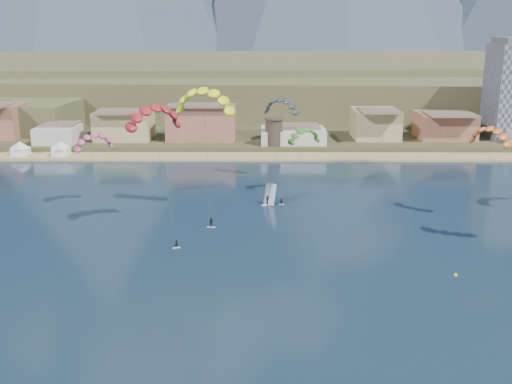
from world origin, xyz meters
TOP-DOWN VIEW (x-y plane):
  - ground at (0.00, 0.00)m, footprint 2400.00×2400.00m
  - beach at (0.00, 106.00)m, footprint 2200.00×12.00m
  - land at (0.00, 560.00)m, footprint 2200.00×900.00m
  - foothills at (22.39, 232.47)m, footprint 940.00×210.00m
  - town at (-40.00, 122.00)m, footprint 400.00×24.00m
  - watchtower at (5.00, 114.00)m, footprint 5.82×5.82m
  - kitesurfer_red at (-18.60, 40.06)m, footprint 11.66×14.48m
  - kitesurfer_yellow at (-10.45, 52.11)m, footprint 13.71×14.39m
  - kitesurfer_green at (10.66, 65.91)m, footprint 10.42×12.07m
  - distant_kite_pink at (-33.99, 55.27)m, footprint 9.11×7.71m
  - distant_kite_dark at (5.90, 79.80)m, footprint 10.01×7.62m
  - distant_kite_orange at (45.66, 47.72)m, footprint 8.44×8.68m
  - windsurfer at (2.59, 57.29)m, footprint 2.81×3.09m
  - buoy at (31.52, 18.98)m, footprint 0.62×0.62m

SIDE VIEW (x-z plane):
  - ground at x=0.00m, z-range 0.00..0.00m
  - land at x=0.00m, z-range -2.00..2.00m
  - buoy at x=31.52m, z-range -0.20..0.41m
  - beach at x=0.00m, z-range -0.20..0.70m
  - windsurfer at x=2.59m, z-range -0.88..3.94m
  - watchtower at x=5.00m, z-range 2.07..10.67m
  - town at x=-40.00m, z-range 2.00..14.00m
  - foothills at x=22.39m, z-range 0.08..18.08m
  - kitesurfer_green at x=10.66m, z-range 5.59..22.94m
  - distant_kite_pink at x=-33.99m, z-range 6.03..24.00m
  - distant_kite_orange at x=45.66m, z-range 7.44..27.92m
  - distant_kite_dark at x=5.90m, z-range 8.22..30.37m
  - kitesurfer_red at x=-18.60m, z-range 9.77..35.49m
  - kitesurfer_yellow at x=-10.45m, z-range 10.41..37.70m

